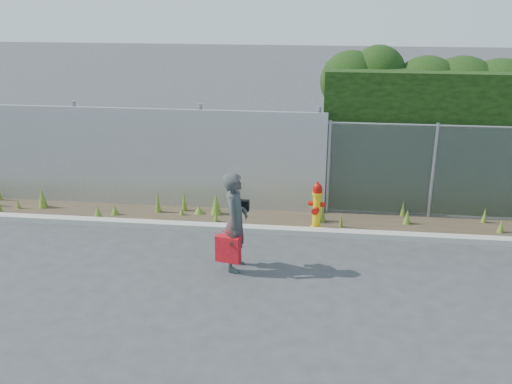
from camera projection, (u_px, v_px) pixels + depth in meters
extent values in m
plane|color=#38393B|center=(264.00, 276.00, 9.69)|extent=(80.00, 80.00, 0.00)
cube|color=#AEA99D|center=(273.00, 230.00, 11.35)|extent=(16.00, 0.22, 0.12)
cube|color=#403325|center=(276.00, 221.00, 11.93)|extent=(16.00, 1.20, 0.01)
cone|color=#4D6A20|center=(216.00, 204.00, 12.19)|extent=(0.23, 0.23, 0.49)
cone|color=#4D6A20|center=(341.00, 220.00, 11.56)|extent=(0.08, 0.08, 0.34)
cone|color=#4D6A20|center=(314.00, 213.00, 11.76)|extent=(0.10, 0.10, 0.44)
cone|color=#4D6A20|center=(18.00, 203.00, 12.54)|extent=(0.09, 0.09, 0.27)
cone|color=#4D6A20|center=(216.00, 217.00, 11.85)|extent=(0.11, 0.11, 0.22)
cone|color=#4D6A20|center=(317.00, 207.00, 12.30)|extent=(0.17, 0.17, 0.29)
cone|color=#4D6A20|center=(407.00, 217.00, 11.72)|extent=(0.16, 0.16, 0.32)
cone|color=#4D6A20|center=(403.00, 209.00, 12.12)|extent=(0.12, 0.12, 0.35)
cone|color=#4D6A20|center=(115.00, 210.00, 12.21)|extent=(0.17, 0.17, 0.24)
cone|color=#4D6A20|center=(501.00, 227.00, 11.31)|extent=(0.14, 0.14, 0.28)
cone|color=#4D6A20|center=(322.00, 211.00, 11.82)|extent=(0.17, 0.17, 0.50)
cone|color=#4D6A20|center=(239.00, 208.00, 12.35)|extent=(0.11, 0.11, 0.22)
cone|color=#4D6A20|center=(484.00, 216.00, 11.78)|extent=(0.11, 0.11, 0.33)
cone|color=#4D6A20|center=(98.00, 213.00, 11.98)|extent=(0.21, 0.21, 0.30)
cone|color=#4D6A20|center=(42.00, 198.00, 12.57)|extent=(0.21, 0.21, 0.47)
cone|color=#4D6A20|center=(184.00, 200.00, 12.38)|extent=(0.13, 0.13, 0.50)
cone|color=#4D6A20|center=(182.00, 212.00, 12.20)|extent=(0.13, 0.13, 0.18)
cone|color=#4D6A20|center=(199.00, 210.00, 12.27)|extent=(0.23, 0.23, 0.18)
cone|color=#4D6A20|center=(158.00, 202.00, 12.30)|extent=(0.13, 0.13, 0.50)
cube|color=#ACAFB4|center=(131.00, 158.00, 12.48)|extent=(8.50, 0.08, 2.20)
cylinder|color=gray|center=(79.00, 152.00, 12.72)|extent=(0.10, 0.10, 2.30)
cylinder|color=gray|center=(202.00, 156.00, 12.40)|extent=(0.10, 0.10, 2.30)
cylinder|color=gray|center=(317.00, 160.00, 12.12)|extent=(0.10, 0.10, 2.30)
cube|color=gray|center=(485.00, 175.00, 11.68)|extent=(6.50, 0.03, 2.00)
cylinder|color=gray|center=(492.00, 127.00, 11.34)|extent=(6.50, 0.04, 0.04)
cylinder|color=gray|center=(328.00, 168.00, 12.03)|extent=(0.07, 0.07, 2.05)
cylinder|color=gray|center=(433.00, 172.00, 11.79)|extent=(0.07, 0.07, 2.05)
cube|color=black|center=(491.00, 139.00, 12.41)|extent=(7.30, 1.60, 3.00)
sphere|color=black|center=(351.00, 81.00, 12.59)|extent=(1.36, 1.36, 1.36)
sphere|color=black|center=(378.00, 72.00, 12.48)|extent=(1.19, 1.19, 1.19)
sphere|color=black|center=(426.00, 92.00, 12.39)|extent=(1.54, 1.54, 1.54)
sphere|color=black|center=(460.00, 96.00, 12.39)|extent=(1.72, 1.72, 1.72)
sphere|color=black|center=(498.00, 99.00, 12.28)|extent=(1.75, 1.75, 1.75)
cylinder|color=#E5B80C|center=(316.00, 228.00, 11.52)|extent=(0.25, 0.25, 0.05)
cylinder|color=#E5B80C|center=(317.00, 212.00, 11.40)|extent=(0.16, 0.16, 0.76)
cylinder|color=#E5B80C|center=(317.00, 193.00, 11.26)|extent=(0.22, 0.22, 0.04)
cylinder|color=#B20F0A|center=(317.00, 190.00, 11.24)|extent=(0.19, 0.19, 0.09)
sphere|color=#B20F0A|center=(318.00, 187.00, 11.22)|extent=(0.17, 0.17, 0.17)
cylinder|color=#B20F0A|center=(318.00, 183.00, 11.19)|extent=(0.04, 0.04, 0.04)
cylinder|color=#B20F0A|center=(311.00, 204.00, 11.35)|extent=(0.09, 0.10, 0.10)
cylinder|color=#B20F0A|center=(323.00, 204.00, 11.33)|extent=(0.09, 0.10, 0.10)
cylinder|color=#B20F0A|center=(317.00, 211.00, 11.26)|extent=(0.13, 0.11, 0.13)
imported|color=#0E5E58|center=(236.00, 222.00, 9.68)|extent=(0.48, 0.67, 1.74)
cube|color=#A00927|center=(228.00, 249.00, 9.66)|extent=(0.42, 0.16, 0.47)
cylinder|color=#A00927|center=(228.00, 232.00, 9.55)|extent=(0.20, 0.02, 0.02)
cube|color=black|center=(242.00, 205.00, 9.78)|extent=(0.25, 0.10, 0.19)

